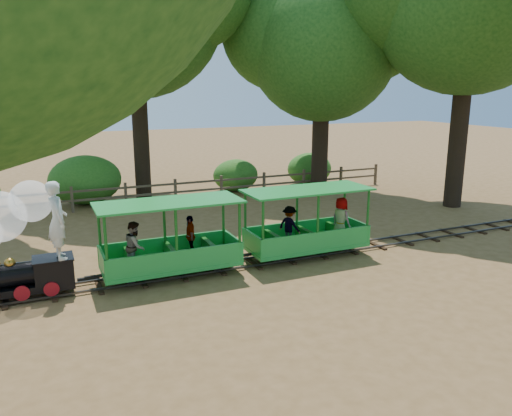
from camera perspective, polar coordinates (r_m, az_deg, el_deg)
name	(u,v)px	position (r m, az deg, el deg)	size (l,w,h in m)	color
ground	(286,259)	(13.91, 3.50, -5.84)	(90.00, 90.00, 0.00)	#986C41
track	(286,257)	(13.89, 3.51, -5.57)	(22.00, 1.00, 0.10)	#3F3D3A
locomotive	(15,232)	(12.10, -25.83, -2.51)	(2.35, 1.13, 2.70)	black
carriage_front	(167,248)	(12.56, -10.16, -4.50)	(3.52, 1.44, 1.83)	green
carriage_rear	(309,229)	(14.01, 6.13, -2.40)	(3.52, 1.44, 1.83)	green
oak_ne	(321,37)	(22.51, 7.50, 18.83)	(8.08, 7.11, 9.62)	#2D2116
fence	(199,187)	(20.94, -6.55, 2.38)	(18.10, 0.10, 1.00)	brown
shrub_mid_w	(85,180)	(21.31, -18.94, 3.06)	(2.87, 2.21, 1.99)	#2D6B1E
shrub_mid_e	(236,175)	(22.83, -2.34, 3.76)	(2.10, 1.61, 1.45)	#2D6B1E
shrub_east	(309,169)	(24.48, 6.13, 4.48)	(2.24, 1.73, 1.55)	#2D6B1E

